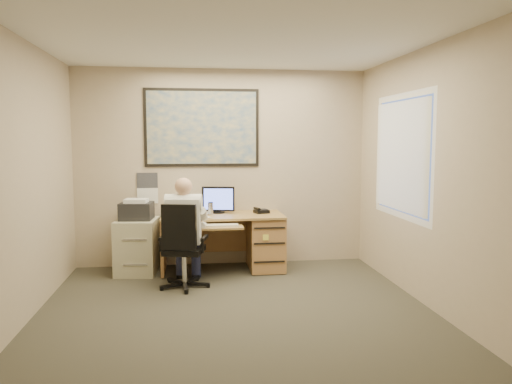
{
  "coord_description": "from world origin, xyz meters",
  "views": [
    {
      "loc": [
        -0.43,
        -4.66,
        1.74
      ],
      "look_at": [
        0.35,
        1.3,
        1.11
      ],
      "focal_mm": 35.0,
      "sensor_mm": 36.0,
      "label": 1
    }
  ],
  "objects": [
    {
      "name": "office_chair",
      "position": [
        -0.51,
        1.11,
        0.3
      ],
      "size": [
        0.73,
        0.73,
        1.02
      ],
      "rotation": [
        0.0,
        0.0,
        -0.23
      ],
      "color": "black",
      "rests_on": "ground"
    },
    {
      "name": "person",
      "position": [
        -0.52,
        1.19,
        0.65
      ],
      "size": [
        0.63,
        0.84,
        1.3
      ],
      "primitive_type": null,
      "rotation": [
        0.0,
        0.0,
        -0.12
      ],
      "color": "white",
      "rests_on": "office_chair"
    },
    {
      "name": "filing_cabinet",
      "position": [
        -1.14,
        1.88,
        0.42
      ],
      "size": [
        0.57,
        0.66,
        0.98
      ],
      "rotation": [
        0.0,
        0.0,
        -0.11
      ],
      "color": "beige",
      "rests_on": "ground"
    },
    {
      "name": "desk",
      "position": [
        0.31,
        1.9,
        0.44
      ],
      "size": [
        1.6,
        0.97,
        1.1
      ],
      "color": "#9F7B44",
      "rests_on": "ground"
    },
    {
      "name": "window_blinds",
      "position": [
        1.97,
        0.8,
        1.55
      ],
      "size": [
        0.06,
        1.4,
        1.3
      ],
      "primitive_type": null,
      "color": "white",
      "rests_on": "room_shell"
    },
    {
      "name": "wall_calendar",
      "position": [
        -1.02,
        2.24,
        1.08
      ],
      "size": [
        0.28,
        0.01,
        0.42
      ],
      "primitive_type": "cube",
      "color": "white",
      "rests_on": "room_shell"
    },
    {
      "name": "world_map",
      "position": [
        -0.27,
        2.23,
        1.9
      ],
      "size": [
        1.56,
        0.03,
        1.06
      ],
      "primitive_type": "cube",
      "color": "#1E4C93",
      "rests_on": "room_shell"
    },
    {
      "name": "room_shell",
      "position": [
        0.0,
        0.0,
        1.35
      ],
      "size": [
        4.0,
        4.5,
        2.7
      ],
      "color": "#363329",
      "rests_on": "ground"
    }
  ]
}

